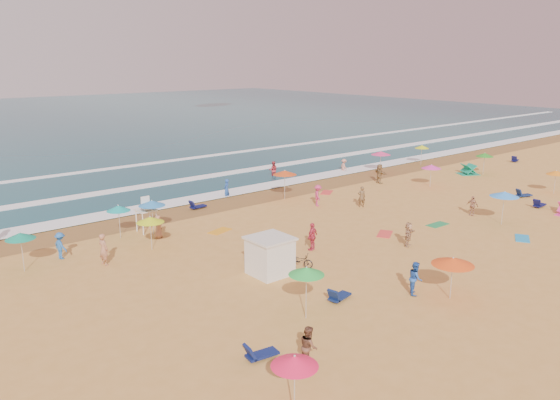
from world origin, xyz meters
TOP-DOWN VIEW (x-y plane):
  - ground at (0.00, 0.00)m, footprint 220.00×220.00m
  - wet_sand at (0.00, 12.50)m, footprint 220.00×220.00m
  - surf_foam at (0.00, 21.32)m, footprint 200.00×18.70m
  - cabana at (-5.80, -1.68)m, footprint 2.00×2.00m
  - cabana_roof at (-5.80, -1.68)m, footprint 2.20×2.20m
  - bicycle at (-3.90, -1.98)m, footprint 1.25×1.65m
  - lifeguard_stand at (-7.61, 9.57)m, footprint 1.20×1.20m
  - beach_umbrellas at (4.72, 1.37)m, footprint 53.49×26.23m
  - loungers at (4.97, -2.93)m, footprint 66.59×25.86m
  - towels at (-1.46, -2.47)m, footprint 47.81×26.99m
  - popup_tents at (22.75, -0.32)m, footprint 9.82×15.38m
  - beachgoers at (0.90, 5.29)m, footprint 38.98×29.05m

SIDE VIEW (x-z plane):
  - ground at x=0.00m, z-range 0.00..0.00m
  - wet_sand at x=0.00m, z-range 0.01..0.01m
  - towels at x=-1.46m, z-range 0.00..0.03m
  - surf_foam at x=0.00m, z-range 0.08..0.12m
  - loungers at x=4.97m, z-range 0.00..0.34m
  - bicycle at x=-3.90m, z-range 0.00..0.83m
  - popup_tents at x=22.75m, z-range 0.00..1.20m
  - beachgoers at x=0.90m, z-range -0.26..1.88m
  - cabana at x=-5.80m, z-range 0.00..2.00m
  - lifeguard_stand at x=-7.61m, z-range 0.00..2.10m
  - cabana_roof at x=-5.80m, z-range 2.00..2.12m
  - beach_umbrellas at x=4.72m, z-range 1.71..2.47m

